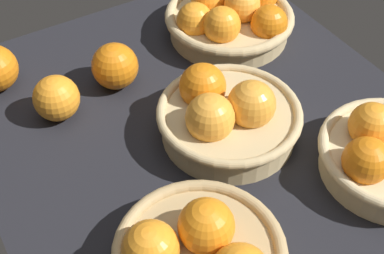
# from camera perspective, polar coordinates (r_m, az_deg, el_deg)

# --- Properties ---
(market_tray) EXTENTS (0.84, 0.72, 0.03)m
(market_tray) POSITION_cam_1_polar(r_m,az_deg,el_deg) (0.91, 1.86, -1.16)
(market_tray) COLOR black
(market_tray) RESTS_ON ground
(basket_far_left) EXTENTS (0.25, 0.25, 0.10)m
(basket_far_left) POSITION_cam_1_polar(r_m,az_deg,el_deg) (1.08, 4.09, 11.63)
(basket_far_left) COLOR tan
(basket_far_left) RESTS_ON market_tray
(basket_center) EXTENTS (0.23, 0.23, 0.11)m
(basket_center) POSITION_cam_1_polar(r_m,az_deg,el_deg) (0.87, 3.68, 1.28)
(basket_center) COLOR tan
(basket_center) RESTS_ON market_tray
(loose_orange_front_gap) EXTENTS (0.08, 0.08, 0.08)m
(loose_orange_front_gap) POSITION_cam_1_polar(r_m,az_deg,el_deg) (0.97, -8.15, 6.40)
(loose_orange_front_gap) COLOR orange
(loose_orange_front_gap) RESTS_ON market_tray
(loose_orange_back_gap) EXTENTS (0.08, 0.08, 0.08)m
(loose_orange_back_gap) POSITION_cam_1_polar(r_m,az_deg,el_deg) (0.93, -14.14, 2.98)
(loose_orange_back_gap) COLOR orange
(loose_orange_back_gap) RESTS_ON market_tray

